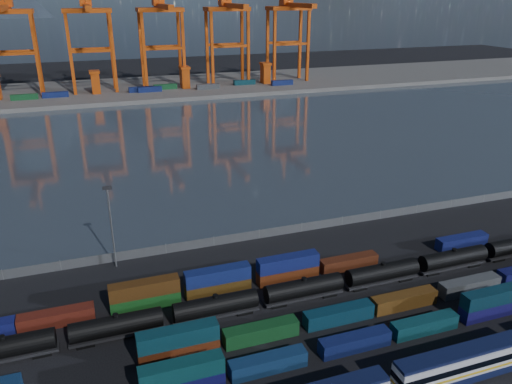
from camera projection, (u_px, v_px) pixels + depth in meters
name	position (u px, v px, depth m)	size (l,w,h in m)	color
ground	(316.00, 312.00, 82.63)	(700.00, 700.00, 0.00)	black
harbor_water	(185.00, 143.00, 174.55)	(700.00, 700.00, 0.00)	#333E49
far_quay	(145.00, 89.00, 266.09)	(700.00, 70.00, 2.00)	#514F4C
passenger_train	(472.00, 362.00, 67.77)	(75.93, 2.96, 5.07)	silver
container_row_south	(279.00, 357.00, 69.62)	(139.27, 2.27, 4.83)	#3F4144
container_row_mid	(400.00, 299.00, 83.03)	(127.85, 2.38, 5.06)	navy
container_row_north	(199.00, 288.00, 85.84)	(115.07, 2.35, 5.00)	navy
tanker_string	(344.00, 281.00, 87.40)	(122.72, 3.05, 4.37)	black
waterfront_fence	(259.00, 234.00, 106.77)	(160.12, 0.12, 2.20)	#595B5E
yard_light_mast	(111.00, 223.00, 92.72)	(1.60, 0.40, 16.60)	slate
gantry_cranes	(125.00, 20.00, 244.91)	(197.67, 43.53, 58.95)	#C8460E
quay_containers	(126.00, 90.00, 249.14)	(172.58, 10.99, 2.60)	navy
straddle_carriers	(141.00, 79.00, 254.02)	(140.00, 7.00, 11.10)	#C8460E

